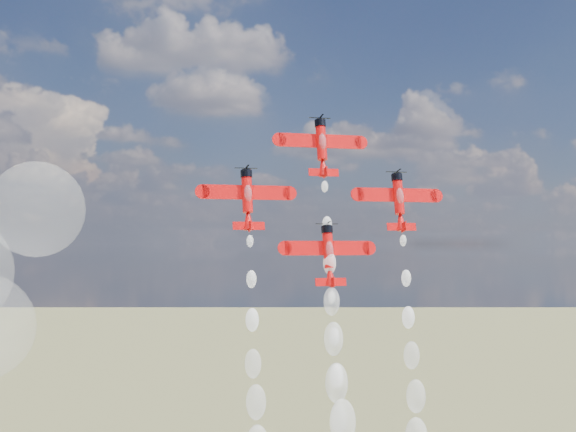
% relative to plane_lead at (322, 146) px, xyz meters
% --- Properties ---
extents(plane_lead, '(13.68, 4.73, 9.67)m').
position_rel_plane_lead_xyz_m(plane_lead, '(0.00, 0.00, 0.00)').
color(plane_lead, red).
rests_on(plane_lead, ground).
extents(plane_left, '(13.68, 4.73, 9.67)m').
position_rel_plane_lead_xyz_m(plane_left, '(-12.45, -1.73, -8.55)').
color(plane_left, red).
rests_on(plane_left, ground).
extents(plane_right, '(13.68, 4.73, 9.67)m').
position_rel_plane_lead_xyz_m(plane_right, '(12.45, -1.73, -8.55)').
color(plane_right, red).
rests_on(plane_right, ground).
extents(plane_slot, '(13.68, 4.73, 9.67)m').
position_rel_plane_lead_xyz_m(plane_slot, '(0.00, -3.46, -17.09)').
color(plane_slot, red).
rests_on(plane_slot, ground).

